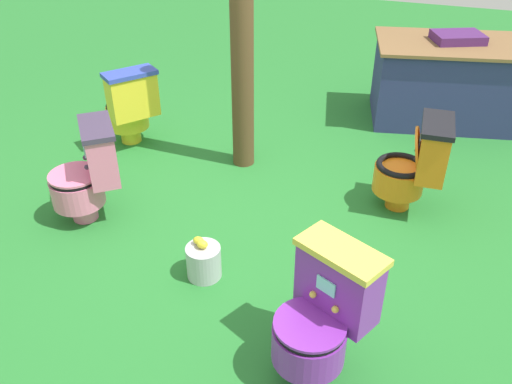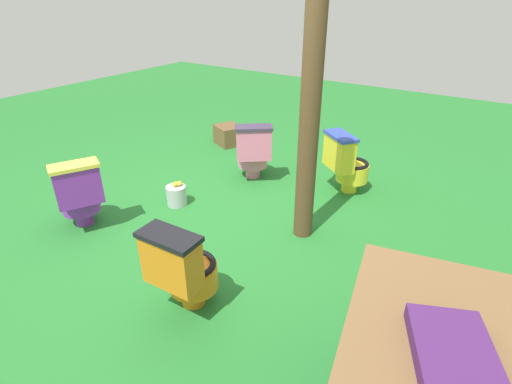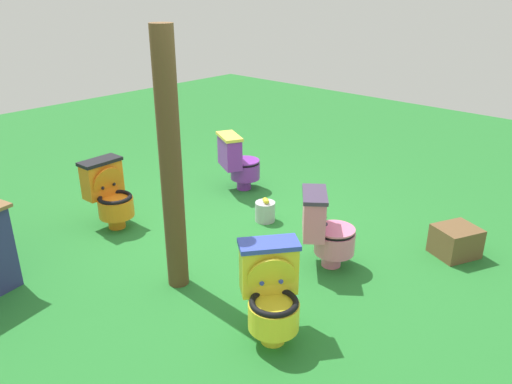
{
  "view_description": "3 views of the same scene",
  "coord_description": "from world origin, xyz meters",
  "px_view_note": "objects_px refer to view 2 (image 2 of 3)",
  "views": [
    {
      "loc": [
        1.1,
        -2.87,
        2.33
      ],
      "look_at": [
        0.1,
        0.02,
        0.33
      ],
      "focal_mm": 37.76,
      "sensor_mm": 36.0,
      "label": 1
    },
    {
      "loc": [
        2.68,
        2.37,
        2.18
      ],
      "look_at": [
        -0.25,
        0.41,
        0.34
      ],
      "focal_mm": 27.95,
      "sensor_mm": 36.0,
      "label": 2
    },
    {
      "loc": [
        -3.38,
        3.23,
        2.45
      ],
      "look_at": [
        -0.2,
        -0.23,
        0.47
      ],
      "focal_mm": 35.33,
      "sensor_mm": 36.0,
      "label": 3
    }
  ],
  "objects_px": {
    "toilet_purple": "(79,194)",
    "toilet_pink": "(253,151)",
    "toilet_orange": "(183,269)",
    "wooden_post": "(309,127)",
    "small_crate": "(229,135)",
    "toilet_yellow": "(346,163)",
    "lemon_bucket": "(177,195)"
  },
  "relations": [
    {
      "from": "toilet_purple",
      "to": "toilet_yellow",
      "type": "distance_m",
      "value": 2.87
    },
    {
      "from": "toilet_orange",
      "to": "small_crate",
      "type": "xyz_separation_m",
      "value": [
        -2.98,
        -1.87,
        -0.23
      ]
    },
    {
      "from": "wooden_post",
      "to": "lemon_bucket",
      "type": "xyz_separation_m",
      "value": [
        0.26,
        -1.44,
        -0.97
      ]
    },
    {
      "from": "toilet_purple",
      "to": "small_crate",
      "type": "height_order",
      "value": "toilet_purple"
    },
    {
      "from": "toilet_orange",
      "to": "toilet_pink",
      "type": "bearing_deg",
      "value": 109.35
    },
    {
      "from": "wooden_post",
      "to": "toilet_orange",
      "type": "bearing_deg",
      "value": -9.68
    },
    {
      "from": "toilet_yellow",
      "to": "lemon_bucket",
      "type": "height_order",
      "value": "toilet_yellow"
    },
    {
      "from": "wooden_post",
      "to": "small_crate",
      "type": "bearing_deg",
      "value": -126.76
    },
    {
      "from": "lemon_bucket",
      "to": "wooden_post",
      "type": "bearing_deg",
      "value": 100.34
    },
    {
      "from": "toilet_orange",
      "to": "lemon_bucket",
      "type": "bearing_deg",
      "value": 133.91
    },
    {
      "from": "toilet_pink",
      "to": "wooden_post",
      "type": "xyz_separation_m",
      "value": [
        0.76,
        1.11,
        0.72
      ]
    },
    {
      "from": "toilet_purple",
      "to": "small_crate",
      "type": "distance_m",
      "value": 2.71
    },
    {
      "from": "wooden_post",
      "to": "lemon_bucket",
      "type": "bearing_deg",
      "value": -79.66
    },
    {
      "from": "lemon_bucket",
      "to": "toilet_pink",
      "type": "bearing_deg",
      "value": 162.01
    },
    {
      "from": "wooden_post",
      "to": "toilet_pink",
      "type": "bearing_deg",
      "value": -124.54
    },
    {
      "from": "toilet_orange",
      "to": "toilet_purple",
      "type": "height_order",
      "value": "same"
    },
    {
      "from": "toilet_orange",
      "to": "wooden_post",
      "type": "distance_m",
      "value": 1.59
    },
    {
      "from": "toilet_orange",
      "to": "small_crate",
      "type": "height_order",
      "value": "toilet_orange"
    },
    {
      "from": "toilet_orange",
      "to": "toilet_yellow",
      "type": "xyz_separation_m",
      "value": [
        -2.46,
        0.23,
        0.0
      ]
    },
    {
      "from": "toilet_pink",
      "to": "lemon_bucket",
      "type": "height_order",
      "value": "toilet_pink"
    },
    {
      "from": "toilet_purple",
      "to": "lemon_bucket",
      "type": "height_order",
      "value": "toilet_purple"
    },
    {
      "from": "toilet_yellow",
      "to": "small_crate",
      "type": "bearing_deg",
      "value": -156.4
    },
    {
      "from": "toilet_orange",
      "to": "small_crate",
      "type": "distance_m",
      "value": 3.53
    },
    {
      "from": "lemon_bucket",
      "to": "small_crate",
      "type": "bearing_deg",
      "value": -159.83
    },
    {
      "from": "toilet_purple",
      "to": "lemon_bucket",
      "type": "distance_m",
      "value": 0.99
    },
    {
      "from": "wooden_post",
      "to": "lemon_bucket",
      "type": "height_order",
      "value": "wooden_post"
    },
    {
      "from": "toilet_yellow",
      "to": "lemon_bucket",
      "type": "relative_size",
      "value": 2.63
    },
    {
      "from": "toilet_pink",
      "to": "toilet_orange",
      "type": "bearing_deg",
      "value": -106.92
    },
    {
      "from": "toilet_orange",
      "to": "wooden_post",
      "type": "bearing_deg",
      "value": 77.88
    },
    {
      "from": "small_crate",
      "to": "lemon_bucket",
      "type": "height_order",
      "value": "small_crate"
    },
    {
      "from": "toilet_orange",
      "to": "small_crate",
      "type": "relative_size",
      "value": 1.87
    },
    {
      "from": "toilet_purple",
      "to": "toilet_pink",
      "type": "bearing_deg",
      "value": 3.92
    }
  ]
}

